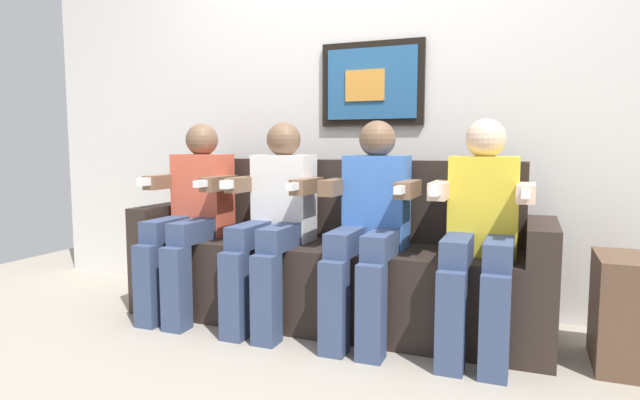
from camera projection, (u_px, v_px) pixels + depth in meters
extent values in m
plane|color=#9E9384|center=(309.00, 340.00, 2.67)|extent=(6.10, 6.10, 0.00)
cube|color=silver|center=(357.00, 94.00, 3.24)|extent=(4.69, 0.05, 2.60)
cube|color=black|center=(372.00, 84.00, 3.16)|extent=(0.63, 0.03, 0.50)
cube|color=#26598C|center=(372.00, 84.00, 3.15)|extent=(0.55, 0.02, 0.42)
cube|color=orange|center=(365.00, 85.00, 3.15)|extent=(0.24, 0.02, 0.18)
cube|color=#2D231E|center=(329.00, 283.00, 2.92)|extent=(2.01, 0.58, 0.45)
cube|color=#2D231E|center=(343.00, 198.00, 3.07)|extent=(2.01, 0.14, 0.45)
cube|color=#2D231E|center=(169.00, 253.00, 3.30)|extent=(0.14, 0.58, 0.62)
cube|color=#2D231E|center=(541.00, 287.00, 2.51)|extent=(0.14, 0.58, 0.62)
cube|color=#D8593F|center=(203.00, 194.00, 3.15)|extent=(0.32, 0.20, 0.48)
sphere|color=brown|center=(202.00, 140.00, 3.12)|extent=(0.19, 0.19, 0.19)
cube|color=#38476B|center=(171.00, 228.00, 3.02)|extent=(0.12, 0.40, 0.12)
cube|color=#38476B|center=(197.00, 230.00, 2.95)|extent=(0.12, 0.40, 0.12)
cube|color=#38476B|center=(149.00, 285.00, 2.86)|extent=(0.12, 0.12, 0.45)
cube|color=#38476B|center=(176.00, 289.00, 2.80)|extent=(0.12, 0.12, 0.45)
cube|color=brown|center=(164.00, 182.00, 3.10)|extent=(0.08, 0.28, 0.08)
cube|color=brown|center=(219.00, 183.00, 2.96)|extent=(0.08, 0.28, 0.08)
cube|color=white|center=(203.00, 183.00, 2.82)|extent=(0.04, 0.13, 0.04)
cube|color=white|center=(145.00, 182.00, 2.95)|extent=(0.04, 0.10, 0.04)
cube|color=white|center=(284.00, 198.00, 2.96)|extent=(0.32, 0.20, 0.48)
sphere|color=brown|center=(284.00, 139.00, 2.92)|extent=(0.19, 0.19, 0.19)
cube|color=#38476B|center=(253.00, 234.00, 2.82)|extent=(0.12, 0.40, 0.12)
cube|color=#38476B|center=(283.00, 236.00, 2.76)|extent=(0.12, 0.40, 0.12)
cube|color=#38476B|center=(235.00, 296.00, 2.67)|extent=(0.12, 0.12, 0.45)
cube|color=#38476B|center=(266.00, 299.00, 2.60)|extent=(0.12, 0.12, 0.45)
cube|color=brown|center=(244.00, 184.00, 2.91)|extent=(0.08, 0.28, 0.08)
cube|color=brown|center=(307.00, 186.00, 2.77)|extent=(0.08, 0.28, 0.08)
cube|color=white|center=(294.00, 186.00, 2.62)|extent=(0.04, 0.13, 0.04)
cube|color=white|center=(228.00, 184.00, 2.76)|extent=(0.04, 0.10, 0.04)
cube|color=#3F72CC|center=(377.00, 201.00, 2.76)|extent=(0.32, 0.20, 0.48)
sphere|color=brown|center=(377.00, 139.00, 2.73)|extent=(0.19, 0.19, 0.19)
cube|color=#38476B|center=(348.00, 241.00, 2.63)|extent=(0.12, 0.40, 0.12)
cube|color=#38476B|center=(383.00, 243.00, 2.56)|extent=(0.12, 0.40, 0.12)
cube|color=#38476B|center=(334.00, 308.00, 2.47)|extent=(0.12, 0.12, 0.45)
cube|color=#38476B|center=(371.00, 312.00, 2.40)|extent=(0.12, 0.12, 0.45)
cube|color=brown|center=(335.00, 187.00, 2.71)|extent=(0.08, 0.28, 0.08)
cube|color=brown|center=(408.00, 189.00, 2.57)|extent=(0.08, 0.28, 0.08)
cube|color=white|center=(401.00, 190.00, 2.42)|extent=(0.04, 0.13, 0.04)
cube|color=yellow|center=(484.00, 206.00, 2.56)|extent=(0.32, 0.20, 0.48)
sphere|color=beige|center=(486.00, 138.00, 2.53)|extent=(0.19, 0.19, 0.19)
cube|color=#38476B|center=(458.00, 248.00, 2.43)|extent=(0.12, 0.40, 0.12)
cube|color=#38476B|center=(500.00, 251.00, 2.36)|extent=(0.12, 0.40, 0.12)
cube|color=#38476B|center=(451.00, 322.00, 2.27)|extent=(0.12, 0.12, 0.45)
cube|color=#38476B|center=(495.00, 327.00, 2.21)|extent=(0.12, 0.12, 0.45)
cube|color=beige|center=(440.00, 190.00, 2.51)|extent=(0.08, 0.28, 0.08)
cube|color=beige|center=(526.00, 193.00, 2.37)|extent=(0.08, 0.28, 0.08)
cube|color=white|center=(526.00, 194.00, 2.22)|extent=(0.04, 0.13, 0.04)
cube|color=white|center=(435.00, 191.00, 2.36)|extent=(0.04, 0.10, 0.04)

